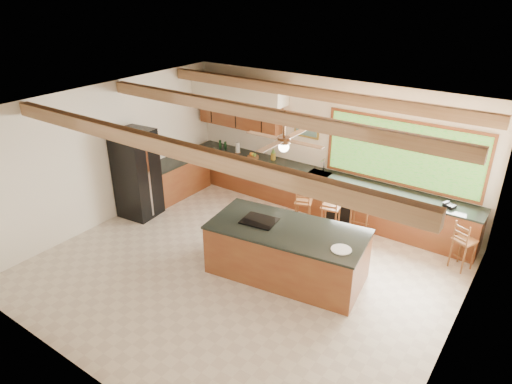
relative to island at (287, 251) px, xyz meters
The scene contains 9 objects.
ground 0.94m from the island, 157.81° to the right, with size 7.20×7.20×0.00m, color beige.
room_shell 1.99m from the island, 159.06° to the left, with size 7.27×6.54×3.02m.
counter_run 2.71m from the island, 125.16° to the left, with size 7.12×3.10×1.22m.
island is the anchor object (origin of this frame).
refrigerator 4.00m from the island, behind, with size 0.85×0.83×2.00m.
bar_stool_a 1.80m from the island, 111.01° to the left, with size 0.45×0.45×0.97m.
bar_stool_b 1.71m from the island, 90.40° to the left, with size 0.44×0.44×1.06m.
bar_stool_c 2.15m from the island, 76.70° to the left, with size 0.49×0.49×1.16m.
bar_stool_d 3.24m from the island, 37.76° to the left, with size 0.47×0.47×0.98m.
Camera 1 is at (4.26, -5.69, 4.95)m, focal length 32.00 mm.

